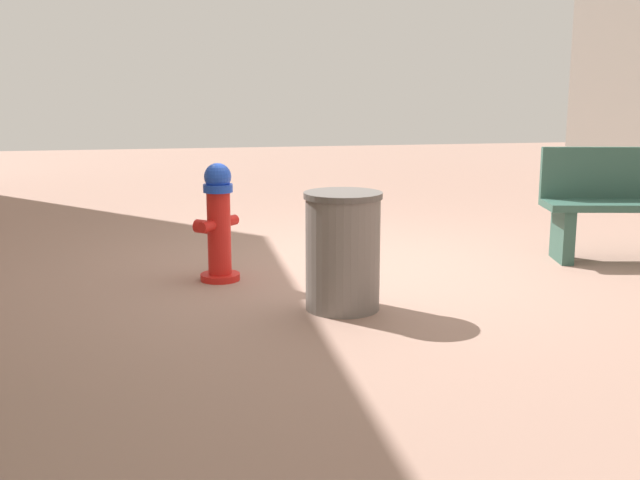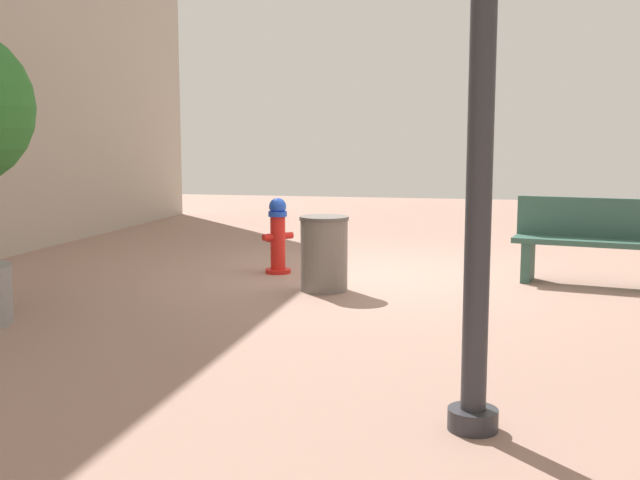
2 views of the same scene
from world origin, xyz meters
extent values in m
plane|color=#9E7A6B|center=(0.00, 0.00, 0.00)|extent=(23.40, 23.40, 0.00)
cylinder|color=red|center=(1.17, 0.17, 0.03)|extent=(0.30, 0.30, 0.05)
cylinder|color=red|center=(1.17, 0.17, 0.37)|extent=(0.18, 0.18, 0.63)
cylinder|color=blue|center=(1.17, 0.17, 0.71)|extent=(0.22, 0.22, 0.06)
sphere|color=blue|center=(1.17, 0.17, 0.80)|extent=(0.21, 0.21, 0.21)
cylinder|color=red|center=(1.26, 0.27, 0.44)|extent=(0.15, 0.15, 0.08)
cylinder|color=red|center=(1.08, 0.07, 0.44)|extent=(0.15, 0.15, 0.08)
cylinder|color=red|center=(1.28, 0.07, 0.40)|extent=(0.17, 0.17, 0.10)
cube|color=#33594C|center=(-1.73, 0.05, 0.23)|extent=(0.18, 0.41, 0.45)
cube|color=#33594C|center=(-2.36, 0.17, 0.48)|extent=(1.66, 0.74, 0.06)
cube|color=#33594C|center=(-2.40, -0.01, 0.73)|extent=(1.59, 0.37, 0.44)
cylinder|color=#2D2D33|center=(-1.23, 4.73, 0.06)|extent=(0.28, 0.28, 0.12)
cylinder|color=#2D2D33|center=(-1.23, 4.73, 1.81)|extent=(0.14, 0.14, 3.38)
cylinder|color=slate|center=(0.40, 1.09, 0.38)|extent=(0.50, 0.50, 0.75)
cylinder|color=#5B5551|center=(0.40, 1.09, 0.77)|extent=(0.52, 0.52, 0.04)
camera|label=1|loc=(1.49, 6.05, 1.52)|focal=43.99mm
camera|label=2|loc=(-1.28, 8.90, 1.61)|focal=43.09mm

